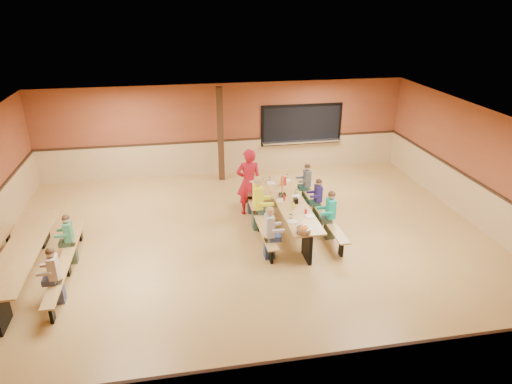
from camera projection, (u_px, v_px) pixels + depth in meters
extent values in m
plane|color=#A57A3E|center=(250.00, 245.00, 11.02)|extent=(12.00, 12.00, 0.00)
cube|color=brown|center=(225.00, 129.00, 14.92)|extent=(12.00, 0.04, 3.00)
cube|color=brown|center=(314.00, 337.00, 5.91)|extent=(12.00, 0.04, 3.00)
cube|color=brown|center=(486.00, 172.00, 11.40)|extent=(0.04, 10.00, 3.00)
cube|color=white|center=(250.00, 124.00, 9.82)|extent=(12.00, 10.00, 0.04)
cube|color=black|center=(302.00, 124.00, 15.30)|extent=(2.60, 0.06, 1.20)
cube|color=silver|center=(302.00, 142.00, 15.45)|extent=(2.70, 0.28, 0.06)
cube|color=#331F11|center=(220.00, 135.00, 14.35)|extent=(0.18, 0.18, 3.00)
cube|color=#AE8345|center=(291.00, 202.00, 11.58)|extent=(0.75, 3.60, 0.04)
cube|color=black|center=(307.00, 245.00, 10.33)|extent=(0.08, 0.60, 0.70)
cube|color=black|center=(277.00, 192.00, 13.12)|extent=(0.08, 0.60, 0.70)
cube|color=#AE8345|center=(259.00, 215.00, 11.56)|extent=(0.26, 3.60, 0.04)
cube|color=black|center=(259.00, 223.00, 11.65)|extent=(0.06, 0.18, 0.41)
cube|color=#AE8345|center=(321.00, 210.00, 11.83)|extent=(0.26, 3.60, 0.04)
cube|color=black|center=(321.00, 218.00, 11.92)|extent=(0.06, 0.18, 0.41)
cube|color=#AE8345|center=(22.00, 249.00, 9.45)|extent=(0.75, 3.60, 0.04)
cube|color=black|center=(2.00, 311.00, 8.20)|extent=(0.08, 0.60, 0.70)
cube|color=black|center=(43.00, 230.00, 11.00)|extent=(0.08, 0.60, 0.70)
cube|color=#AE8345|center=(66.00, 257.00, 9.70)|extent=(0.26, 3.60, 0.04)
cube|color=black|center=(68.00, 266.00, 9.79)|extent=(0.06, 0.18, 0.41)
imported|color=#AA1322|center=(249.00, 182.00, 12.28)|extent=(0.68, 0.45, 1.86)
cylinder|color=red|center=(284.00, 181.00, 12.55)|extent=(0.16, 0.16, 0.22)
cube|color=black|center=(296.00, 201.00, 11.47)|extent=(0.10, 0.14, 0.13)
cylinder|color=yellow|center=(293.00, 206.00, 11.11)|extent=(0.06, 0.06, 0.17)
cylinder|color=#B2140F|center=(284.00, 198.00, 11.55)|extent=(0.06, 0.06, 0.17)
cube|color=black|center=(282.00, 195.00, 11.90)|extent=(0.16, 0.16, 0.06)
cube|color=#AE8345|center=(283.00, 185.00, 11.79)|extent=(0.02, 0.09, 0.50)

